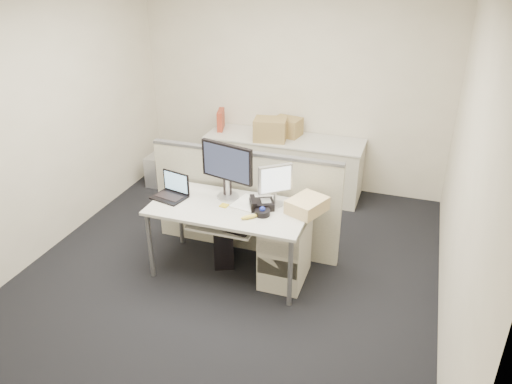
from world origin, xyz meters
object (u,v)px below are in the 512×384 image
(monitor_main, at_px, (227,171))
(laptop, at_px, (168,187))
(desk, at_px, (229,213))
(desk_phone, at_px, (262,205))

(monitor_main, height_order, laptop, monitor_main)
(desk, bearing_deg, monitor_main, 114.60)
(desk, distance_m, desk_phone, 0.33)
(monitor_main, bearing_deg, laptop, -145.40)
(desk, relative_size, laptop, 4.75)
(desk, xyz_separation_m, desk_phone, (0.30, 0.08, 0.10))
(desk, relative_size, monitor_main, 2.67)
(desk, xyz_separation_m, laptop, (-0.62, -0.02, 0.18))
(monitor_main, bearing_deg, desk, -51.21)
(monitor_main, relative_size, laptop, 1.78)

